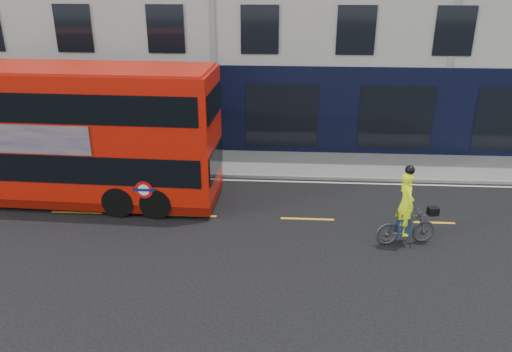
{
  "coord_description": "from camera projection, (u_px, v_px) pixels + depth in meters",
  "views": [
    {
      "loc": [
        3.22,
        -13.63,
        7.79
      ],
      "look_at": [
        2.24,
        1.8,
        1.41
      ],
      "focal_mm": 35.0,
      "sensor_mm": 36.0,
      "label": 1
    }
  ],
  "objects": [
    {
      "name": "bus",
      "position": [
        49.0,
        133.0,
        17.55
      ],
      "size": [
        12.12,
        3.18,
        4.85
      ],
      "rotation": [
        0.0,
        0.0,
        -0.04
      ],
      "color": "red",
      "rests_on": "ground"
    },
    {
      "name": "pavement",
      "position": [
        212.0,
        162.0,
        21.71
      ],
      "size": [
        60.0,
        3.0,
        0.12
      ],
      "primitive_type": "cube",
      "color": "gray",
      "rests_on": "ground"
    },
    {
      "name": "road_edge_line",
      "position": [
        205.0,
        179.0,
        20.07
      ],
      "size": [
        58.0,
        0.1,
        0.01
      ],
      "primitive_type": "cube",
      "color": "silver",
      "rests_on": "ground"
    },
    {
      "name": "cyclist",
      "position": [
        406.0,
        218.0,
        15.05
      ],
      "size": [
        1.97,
        0.91,
        2.59
      ],
      "rotation": [
        0.0,
        0.0,
        0.21
      ],
      "color": "#424347",
      "rests_on": "ground"
    },
    {
      "name": "lane_dashes",
      "position": [
        191.0,
        216.0,
        17.12
      ],
      "size": [
        58.0,
        0.12,
        0.01
      ],
      "primitive_type": null,
      "color": "gold",
      "rests_on": "ground"
    },
    {
      "name": "ground",
      "position": [
        182.0,
        237.0,
        15.74
      ],
      "size": [
        120.0,
        120.0,
        0.0
      ],
      "primitive_type": "plane",
      "color": "black",
      "rests_on": "ground"
    },
    {
      "name": "kerb",
      "position": [
        206.0,
        175.0,
        20.32
      ],
      "size": [
        60.0,
        0.12,
        0.13
      ],
      "primitive_type": "cube",
      "color": "gray",
      "rests_on": "ground"
    }
  ]
}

